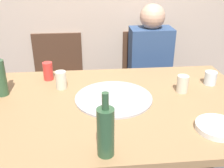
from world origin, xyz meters
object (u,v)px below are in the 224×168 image
(wine_bottle, at_px, (106,131))
(tumbler_near, at_px, (61,80))
(wine_glass, at_px, (210,78))
(dining_table, at_px, (118,113))
(pizza_tray, at_px, (114,98))
(soda_can, at_px, (48,71))
(chair_left, at_px, (59,78))
(plate_stack, at_px, (217,127))
(chair_right, at_px, (147,75))
(guest_in_sweater, at_px, (152,68))
(tumbler_far, at_px, (182,84))

(wine_bottle, height_order, tumbler_near, wine_bottle)
(wine_bottle, distance_m, tumbler_near, 0.70)
(wine_bottle, bearing_deg, wine_glass, 40.73)
(dining_table, xyz_separation_m, pizza_tray, (-0.02, 0.05, 0.08))
(dining_table, distance_m, tumbler_near, 0.42)
(soda_can, bearing_deg, wine_glass, -9.48)
(wine_glass, bearing_deg, chair_left, 145.76)
(chair_left, bearing_deg, plate_stack, 125.63)
(chair_right, xyz_separation_m, guest_in_sweater, (0.00, -0.15, 0.13))
(dining_table, height_order, wine_bottle, wine_bottle)
(soda_can, bearing_deg, plate_stack, -37.79)
(tumbler_far, relative_size, chair_right, 0.12)
(chair_right, bearing_deg, wine_glass, 108.74)
(tumbler_far, relative_size, plate_stack, 0.51)
(wine_glass, height_order, chair_right, chair_right)
(dining_table, xyz_separation_m, guest_in_sweater, (0.38, 0.77, -0.04))
(chair_left, bearing_deg, dining_table, 115.42)
(plate_stack, distance_m, chair_left, 1.53)
(chair_left, xyz_separation_m, chair_right, (0.82, 0.00, 0.00))
(tumbler_far, height_order, chair_left, chair_left)
(tumbler_near, xyz_separation_m, soda_can, (-0.10, 0.15, 0.00))
(plate_stack, xyz_separation_m, chair_left, (-0.88, 1.23, -0.25))
(pizza_tray, distance_m, soda_can, 0.53)
(wine_glass, relative_size, guest_in_sweater, 0.07)
(wine_bottle, relative_size, soda_can, 2.37)
(pizza_tray, relative_size, chair_right, 0.50)
(chair_right, bearing_deg, chair_left, 0.00)
(dining_table, xyz_separation_m, chair_right, (0.38, 0.92, -0.16))
(tumbler_near, height_order, chair_left, chair_left)
(wine_glass, distance_m, plate_stack, 0.54)
(dining_table, xyz_separation_m, wine_glass, (0.63, 0.19, 0.11))
(pizza_tray, bearing_deg, soda_can, 142.04)
(dining_table, bearing_deg, plate_stack, -35.06)
(wine_glass, relative_size, plate_stack, 0.41)
(tumbler_near, height_order, plate_stack, tumbler_near)
(pizza_tray, height_order, soda_can, soda_can)
(chair_left, bearing_deg, wine_glass, 145.76)
(plate_stack, bearing_deg, dining_table, 144.94)
(tumbler_far, xyz_separation_m, chair_right, (-0.03, 0.82, -0.29))
(wine_glass, xyz_separation_m, guest_in_sweater, (-0.25, 0.57, -0.15))
(wine_bottle, height_order, guest_in_sweater, guest_in_sweater)
(soda_can, bearing_deg, tumbler_near, -56.36)
(plate_stack, distance_m, guest_in_sweater, 1.09)
(soda_can, relative_size, plate_stack, 0.58)
(wine_bottle, distance_m, tumbler_far, 0.75)
(dining_table, distance_m, tumbler_far, 0.44)
(tumbler_near, relative_size, plate_stack, 0.54)
(tumbler_near, bearing_deg, plate_stack, -34.39)
(plate_stack, height_order, guest_in_sweater, guest_in_sweater)
(wine_bottle, xyz_separation_m, chair_right, (0.49, 1.35, -0.35))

